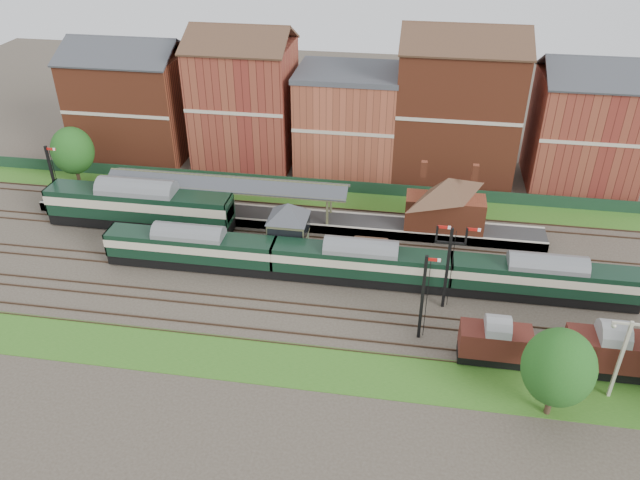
# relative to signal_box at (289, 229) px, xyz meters

# --- Properties ---
(ground) EXTENTS (160.00, 160.00, 0.00)m
(ground) POSITION_rel_signal_box_xyz_m (3.00, -3.25, -3.19)
(ground) COLOR #473D33
(ground) RESTS_ON ground
(grass_back) EXTENTS (90.00, 4.50, 0.06)m
(grass_back) POSITION_rel_signal_box_xyz_m (3.00, 12.75, -3.16)
(grass_back) COLOR #2D6619
(grass_back) RESTS_ON ground
(grass_front) EXTENTS (90.00, 5.00, 0.06)m
(grass_front) POSITION_rel_signal_box_xyz_m (3.00, -15.25, -3.16)
(grass_front) COLOR #2D6619
(grass_front) RESTS_ON ground
(fence) EXTENTS (90.00, 0.12, 1.50)m
(fence) POSITION_rel_signal_box_xyz_m (3.00, 14.75, -2.44)
(fence) COLOR #193823
(fence) RESTS_ON ground
(platform) EXTENTS (55.00, 3.40, 1.00)m
(platform) POSITION_rel_signal_box_xyz_m (-2.00, 6.50, -2.69)
(platform) COLOR #2D2D2D
(platform) RESTS_ON ground
(signal_box) EXTENTS (5.40, 5.40, 6.00)m
(signal_box) POSITION_rel_signal_box_xyz_m (0.00, 0.00, 0.00)
(signal_box) COLOR #5D7452
(signal_box) RESTS_ON ground
(brick_hut) EXTENTS (3.20, 2.64, 2.94)m
(brick_hut) POSITION_rel_signal_box_xyz_m (8.00, 0.00, -2.00)
(brick_hut) COLOR maroon
(brick_hut) RESTS_ON ground
(station_building) EXTENTS (8.10, 8.10, 5.90)m
(station_building) POSITION_rel_signal_box_xyz_m (15.00, 6.50, 0.76)
(station_building) COLOR brown
(station_building) RESTS_ON platform
(canopy) EXTENTS (26.00, 3.89, 4.08)m
(canopy) POSITION_rel_signal_box_xyz_m (-8.00, 6.50, 1.39)
(canopy) COLOR brown
(canopy) RESTS_ON platform
(semaphore_bracket) EXTENTS (3.60, 0.25, 8.18)m
(semaphore_bracket) POSITION_rel_signal_box_xyz_m (15.04, -5.75, 1.44)
(semaphore_bracket) COLOR black
(semaphore_bracket) RESTS_ON ground
(semaphore_platform_end) EXTENTS (1.23, 0.25, 8.00)m
(semaphore_platform_end) POSITION_rel_signal_box_xyz_m (-26.98, 4.75, 0.96)
(semaphore_platform_end) COLOR black
(semaphore_platform_end) RESTS_ON ground
(semaphore_siding) EXTENTS (1.23, 0.25, 8.00)m
(semaphore_siding) POSITION_rel_signal_box_xyz_m (13.02, -10.25, 0.96)
(semaphore_siding) COLOR black
(semaphore_siding) RESTS_ON ground
(yard_lamp) EXTENTS (2.60, 0.22, 7.00)m
(yard_lamp) POSITION_rel_signal_box_xyz_m (27.00, -14.75, 0.79)
(yard_lamp) COLOR beige
(yard_lamp) RESTS_ON ground
(town_backdrop) EXTENTS (69.00, 10.00, 16.00)m
(town_backdrop) POSITION_rel_signal_box_xyz_m (2.82, 21.75, 3.81)
(town_backdrop) COLOR brown
(town_backdrop) RESTS_ON ground
(dmu_train) EXTENTS (48.85, 2.57, 3.75)m
(dmu_train) POSITION_rel_signal_box_xyz_m (7.38, -3.25, -0.98)
(dmu_train) COLOR black
(dmu_train) RESTS_ON ground
(platform_railcar) EXTENTS (19.86, 3.13, 4.57)m
(platform_railcar) POSITION_rel_signal_box_xyz_m (-16.73, 3.25, -0.53)
(platform_railcar) COLOR black
(platform_railcar) RESTS_ON ground
(goods_van_a) EXTENTS (5.44, 2.36, 3.30)m
(goods_van_a) POSITION_rel_signal_box_xyz_m (18.78, -12.25, -1.30)
(goods_van_a) COLOR black
(goods_van_a) RESTS_ON ground
(goods_van_c) EXTENTS (6.14, 2.66, 3.72)m
(goods_van_c) POSITION_rel_signal_box_xyz_m (27.07, -12.25, -1.08)
(goods_van_c) COLOR black
(goods_van_c) RESTS_ON ground
(tree_far) EXTENTS (4.96, 4.96, 7.24)m
(tree_far) POSITION_rel_signal_box_xyz_m (22.28, -17.19, 1.18)
(tree_far) COLOR #382619
(tree_far) RESTS_ON ground
(tree_back) EXTENTS (4.95, 4.95, 7.23)m
(tree_back) POSITION_rel_signal_box_xyz_m (-28.43, 11.78, 1.18)
(tree_back) COLOR #382619
(tree_back) RESTS_ON ground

